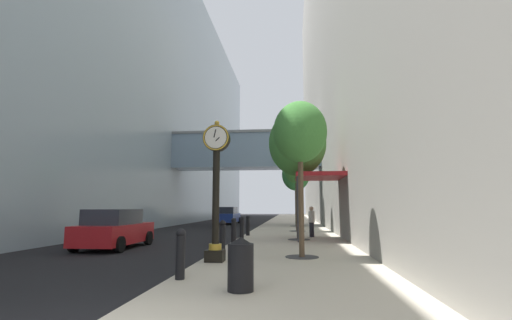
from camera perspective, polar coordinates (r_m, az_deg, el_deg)
The scene contains 19 objects.
ground_plane at distance 31.42m, azimuth 0.59°, elevation -10.70°, with size 110.00×110.00×0.00m, color black.
sidewalk_right at distance 34.28m, azimuth 5.68°, elevation -10.27°, with size 5.45×80.00×0.14m, color #BCB29E.
building_block_left at distance 39.50m, azimuth -17.98°, elevation 10.80°, with size 23.01×80.00×27.92m.
building_block_right at distance 39.36m, azimuth 16.56°, elevation 20.28°, with size 9.00×80.00×39.79m.
street_clock at distance 11.20m, azimuth -6.40°, elevation -3.59°, with size 0.84×0.55×4.37m.
bollard_nearest at distance 8.70m, azimuth -11.97°, elevation -14.25°, with size 0.23×0.23×1.15m.
bollard_third at distance 13.52m, azimuth -5.37°, elevation -11.88°, with size 0.23×0.23×1.15m.
bollard_fourth at distance 15.98m, azimuth -3.59°, elevation -11.20°, with size 0.23×0.23×1.15m.
bollard_fifth at distance 18.44m, azimuth -2.30°, elevation -10.70°, with size 0.23×0.23×1.15m.
bollard_sixth at distance 20.91m, azimuth -1.31°, elevation -10.32°, with size 0.23×0.23×1.15m.
street_tree_near at distance 12.39m, azimuth 7.04°, elevation 4.27°, with size 1.84×1.84×5.27m.
street_tree_mid_near at distance 18.65m, azimuth 6.63°, elevation 2.65°, with size 2.97×2.97×6.63m.
street_tree_mid_far at distance 24.74m, azimuth 6.48°, elevation -1.47°, with size 1.80×1.80×5.29m.
street_tree_far at distance 30.96m, azimuth 6.36°, elevation -2.41°, with size 2.37×2.37×5.72m.
trash_bin at distance 7.40m, azimuth -2.47°, elevation -16.13°, with size 0.53×0.53×1.05m.
pedestrian_walking at distance 20.11m, azimuth 8.87°, elevation -9.57°, with size 0.45×0.45×1.65m.
storefront_awning at distance 18.78m, azimuth 9.89°, elevation -2.78°, with size 2.40×3.60×3.30m.
car_red_near at distance 16.92m, azimuth -21.68°, elevation -10.24°, with size 2.15×4.30×1.68m.
car_blue_mid at distance 37.57m, azimuth -4.44°, elevation -8.86°, with size 2.06×4.66×1.74m.
Camera 1 is at (2.89, -4.24, 1.80)m, focal length 25.05 mm.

